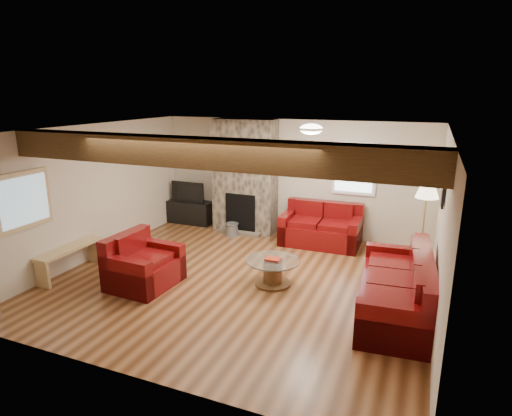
{
  "coord_description": "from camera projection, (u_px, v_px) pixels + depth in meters",
  "views": [
    {
      "loc": [
        2.75,
        -6.02,
        3.06
      ],
      "look_at": [
        0.12,
        0.4,
        1.17
      ],
      "focal_mm": 30.0,
      "sensor_mm": 36.0,
      "label": 1
    }
  ],
  "objects": [
    {
      "name": "loveseat",
      "position": [
        321.0,
        225.0,
        8.77
      ],
      "size": [
        1.61,
        0.94,
        0.85
      ],
      "primitive_type": null,
      "rotation": [
        0.0,
        0.0,
        0.02
      ],
      "color": "#4E050C",
      "rests_on": "floor"
    },
    {
      "name": "artwork_back",
      "position": [
        298.0,
        158.0,
        9.1
      ],
      "size": [
        0.42,
        0.06,
        0.52
      ],
      "primitive_type": null,
      "color": "black",
      "rests_on": "room"
    },
    {
      "name": "tv_cabinet",
      "position": [
        190.0,
        212.0,
        10.27
      ],
      "size": [
        1.08,
        0.43,
        0.54
      ],
      "primitive_type": "cube",
      "color": "black",
      "rests_on": "floor"
    },
    {
      "name": "coal_bucket",
      "position": [
        232.0,
        229.0,
        9.38
      ],
      "size": [
        0.3,
        0.3,
        0.29
      ],
      "primitive_type": null,
      "color": "slate",
      "rests_on": "floor"
    },
    {
      "name": "chimney_breast",
      "position": [
        245.0,
        178.0,
        9.45
      ],
      "size": [
        1.4,
        0.67,
        2.5
      ],
      "color": "#342F28",
      "rests_on": "floor"
    },
    {
      "name": "ceiling_dome",
      "position": [
        311.0,
        131.0,
        7.02
      ],
      "size": [
        0.4,
        0.4,
        0.18
      ],
      "primitive_type": null,
      "color": "#F0E7CC",
      "rests_on": "room"
    },
    {
      "name": "pine_bench",
      "position": [
        70.0,
        261.0,
        7.38
      ],
      "size": [
        0.3,
        1.29,
        0.48
      ],
      "primitive_type": null,
      "color": "tan",
      "rests_on": "floor"
    },
    {
      "name": "back_window",
      "position": [
        354.0,
        168.0,
        8.7
      ],
      "size": [
        0.9,
        0.08,
        1.1
      ],
      "primitive_type": null,
      "color": "white",
      "rests_on": "room"
    },
    {
      "name": "armchair_red",
      "position": [
        144.0,
        261.0,
        6.9
      ],
      "size": [
        0.97,
        1.09,
        0.85
      ],
      "primitive_type": null,
      "rotation": [
        0.0,
        0.0,
        1.52
      ],
      "color": "#4E050C",
      "rests_on": "floor"
    },
    {
      "name": "oak_beam",
      "position": [
        198.0,
        153.0,
        5.46
      ],
      "size": [
        6.0,
        0.36,
        0.38
      ],
      "primitive_type": "cube",
      "color": "#362310",
      "rests_on": "room"
    },
    {
      "name": "room",
      "position": [
        239.0,
        209.0,
        6.86
      ],
      "size": [
        8.0,
        8.0,
        8.0
      ],
      "color": "#512D15",
      "rests_on": "ground"
    },
    {
      "name": "floor_lamp",
      "position": [
        427.0,
        195.0,
        7.45
      ],
      "size": [
        0.4,
        0.4,
        1.55
      ],
      "color": "tan",
      "rests_on": "floor"
    },
    {
      "name": "coffee_table",
      "position": [
        273.0,
        272.0,
        6.97
      ],
      "size": [
        0.88,
        0.88,
        0.46
      ],
      "color": "#442916",
      "rests_on": "floor"
    },
    {
      "name": "sofa_three",
      "position": [
        396.0,
        284.0,
        6.03
      ],
      "size": [
        1.13,
        2.33,
        0.87
      ],
      "primitive_type": null,
      "rotation": [
        0.0,
        0.0,
        -1.49
      ],
      "color": "#4E050C",
      "rests_on": "floor"
    },
    {
      "name": "hatch_window",
      "position": [
        23.0,
        201.0,
        6.54
      ],
      "size": [
        0.08,
        1.0,
        0.9
      ],
      "primitive_type": null,
      "color": "tan",
      "rests_on": "room"
    },
    {
      "name": "television",
      "position": [
        190.0,
        191.0,
        10.13
      ],
      "size": [
        0.84,
        0.11,
        0.48
      ],
      "primitive_type": "imported",
      "color": "black",
      "rests_on": "tv_cabinet"
    },
    {
      "name": "artwork_right",
      "position": [
        443.0,
        190.0,
        5.91
      ],
      "size": [
        0.06,
        0.55,
        0.42
      ],
      "primitive_type": null,
      "color": "black",
      "rests_on": "room"
    }
  ]
}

